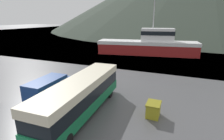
{
  "coord_description": "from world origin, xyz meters",
  "views": [
    {
      "loc": [
        7.83,
        -4.01,
        8.04
      ],
      "look_at": [
        0.04,
        14.85,
        2.0
      ],
      "focal_mm": 28.0,
      "sensor_mm": 36.0,
      "label": 1
    }
  ],
  "objects_px": {
    "tour_bus": "(81,94)",
    "fishing_boat": "(149,45)",
    "small_boat": "(110,47)",
    "delivery_van": "(51,87)",
    "storage_bin": "(153,109)"
  },
  "relations": [
    {
      "from": "tour_bus",
      "to": "fishing_boat",
      "type": "height_order",
      "value": "fishing_boat"
    },
    {
      "from": "fishing_boat",
      "to": "small_boat",
      "type": "bearing_deg",
      "value": 58.99
    },
    {
      "from": "small_boat",
      "to": "fishing_boat",
      "type": "bearing_deg",
      "value": 62.87
    },
    {
      "from": "tour_bus",
      "to": "delivery_van",
      "type": "height_order",
      "value": "tour_bus"
    },
    {
      "from": "delivery_van",
      "to": "fishing_boat",
      "type": "distance_m",
      "value": 27.61
    },
    {
      "from": "delivery_van",
      "to": "small_boat",
      "type": "bearing_deg",
      "value": 100.03
    },
    {
      "from": "fishing_boat",
      "to": "storage_bin",
      "type": "distance_m",
      "value": 27.34
    },
    {
      "from": "tour_bus",
      "to": "fishing_boat",
      "type": "xyz_separation_m",
      "value": [
        0.14,
        28.53,
        0.5
      ]
    },
    {
      "from": "storage_bin",
      "to": "fishing_boat",
      "type": "bearing_deg",
      "value": 102.1
    },
    {
      "from": "tour_bus",
      "to": "fishing_boat",
      "type": "distance_m",
      "value": 28.54
    },
    {
      "from": "fishing_boat",
      "to": "small_boat",
      "type": "xyz_separation_m",
      "value": [
        -11.47,
        4.47,
        -1.85
      ]
    },
    {
      "from": "fishing_boat",
      "to": "small_boat",
      "type": "distance_m",
      "value": 12.45
    },
    {
      "from": "fishing_boat",
      "to": "storage_bin",
      "type": "relative_size",
      "value": 15.47
    },
    {
      "from": "tour_bus",
      "to": "storage_bin",
      "type": "relative_size",
      "value": 7.81
    },
    {
      "from": "tour_bus",
      "to": "delivery_van",
      "type": "xyz_separation_m",
      "value": [
        -4.56,
        1.35,
        -0.57
      ]
    }
  ]
}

